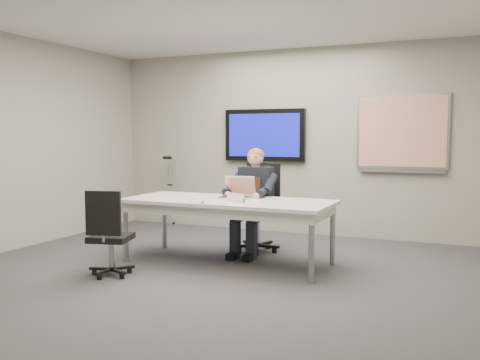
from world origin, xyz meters
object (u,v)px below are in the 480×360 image
at_px(seated_person, 251,212).
at_px(laptop, 237,192).
at_px(conference_table, 228,207).
at_px(office_chair_far, 258,224).
at_px(office_chair_near, 110,249).

height_order(seated_person, laptop, seated_person).
height_order(conference_table, laptop, laptop).
height_order(office_chair_far, seated_person, seated_person).
bearing_deg(office_chair_near, office_chair_far, -133.85).
bearing_deg(seated_person, laptop, -100.93).
xyz_separation_m(office_chair_far, seated_person, (0.00, -0.26, 0.18)).
xyz_separation_m(conference_table, office_chair_far, (0.07, 0.77, -0.31)).
bearing_deg(office_chair_far, conference_table, -96.94).
bearing_deg(office_chair_near, laptop, -141.69).
bearing_deg(laptop, office_chair_near, -134.25).
bearing_deg(laptop, conference_table, -103.48).
xyz_separation_m(office_chair_near, seated_person, (0.97, 1.56, 0.25)).
bearing_deg(seated_person, conference_table, -98.66).
distance_m(conference_table, office_chair_far, 0.84).
xyz_separation_m(conference_table, laptop, (0.02, 0.22, 0.15)).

